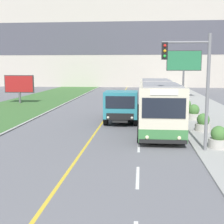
{
  "coord_description": "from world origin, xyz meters",
  "views": [
    {
      "loc": [
        2.84,
        -3.46,
        4.11
      ],
      "look_at": [
        1.1,
        15.0,
        1.4
      ],
      "focal_mm": 50.0,
      "sensor_mm": 36.0,
      "label": 1
    }
  ],
  "objects": [
    {
      "name": "planter_round_second",
      "position": [
        6.76,
        16.38,
        0.57
      ],
      "size": [
        0.99,
        0.99,
        1.11
      ],
      "color": "#B7B2A8",
      "rests_on": "sidewalk_right"
    },
    {
      "name": "planter_round_near",
      "position": [
        6.72,
        12.17,
        0.57
      ],
      "size": [
        0.98,
        0.98,
        1.11
      ],
      "color": "#B7B2A8",
      "rests_on": "sidewalk_right"
    },
    {
      "name": "planter_round_third",
      "position": [
        6.86,
        20.59,
        0.6
      ],
      "size": [
        1.06,
        1.06,
        1.19
      ],
      "color": "#B7B2A8",
      "rests_on": "sidewalk_right"
    },
    {
      "name": "billboard_large",
      "position": [
        8.19,
        37.34,
        4.62
      ],
      "size": [
        4.37,
        0.24,
        6.14
      ],
      "color": "#59595B",
      "rests_on": "ground_plane"
    },
    {
      "name": "city_bus",
      "position": [
        3.96,
        17.88,
        1.58
      ],
      "size": [
        2.61,
        11.94,
        3.12
      ],
      "color": "beige",
      "rests_on": "ground_plane"
    },
    {
      "name": "traffic_light_mast",
      "position": [
        5.3,
        11.63,
        3.6
      ],
      "size": [
        2.28,
        0.32,
        5.63
      ],
      "color": "slate",
      "rests_on": "ground_plane"
    },
    {
      "name": "dump_truck",
      "position": [
        1.43,
        19.41,
        1.2
      ],
      "size": [
        2.43,
        6.73,
        2.38
      ],
      "color": "black",
      "rests_on": "ground_plane"
    },
    {
      "name": "billboard_small",
      "position": [
        -10.84,
        30.48,
        2.1
      ],
      "size": [
        3.35,
        0.24,
        3.16
      ],
      "color": "#59595B",
      "rests_on": "ground_plane"
    },
    {
      "name": "planter_round_far",
      "position": [
        6.91,
        24.8,
        0.56
      ],
      "size": [
        0.97,
        0.97,
        1.1
      ],
      "color": "#B7B2A8",
      "rests_on": "sidewalk_right"
    },
    {
      "name": "apartment_block_background",
      "position": [
        0.0,
        63.09,
        9.18
      ],
      "size": [
        80.0,
        8.04,
        18.36
      ],
      "color": "beige",
      "rests_on": "ground_plane"
    }
  ]
}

